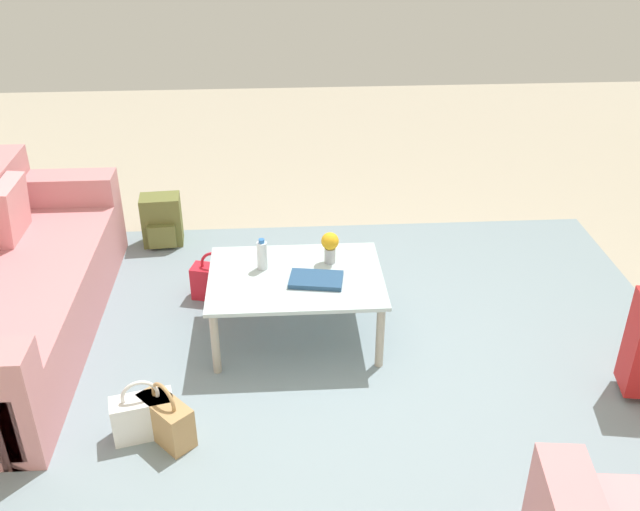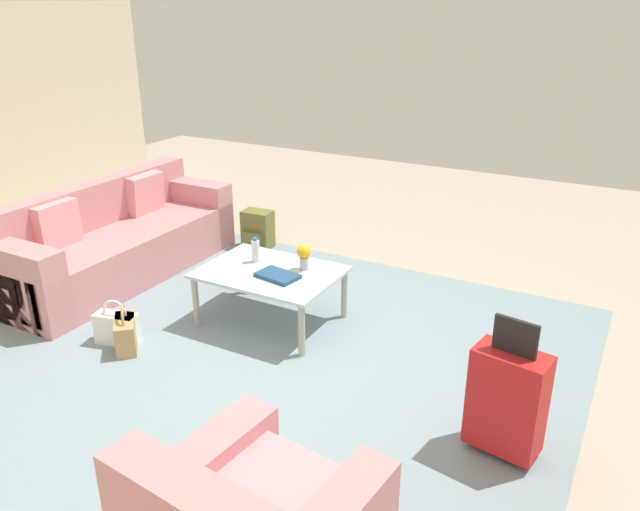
% 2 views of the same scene
% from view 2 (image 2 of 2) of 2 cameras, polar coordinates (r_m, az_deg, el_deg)
% --- Properties ---
extents(ground_plane, '(12.00, 12.00, 0.00)m').
position_cam_2_polar(ground_plane, '(4.51, -3.59, -9.79)').
color(ground_plane, '#A89E89').
extents(area_rug, '(5.20, 4.40, 0.01)m').
position_cam_2_polar(area_rug, '(4.68, -11.23, -8.85)').
color(area_rug, gray).
rests_on(area_rug, ground).
extents(couch, '(0.84, 2.34, 0.85)m').
position_cam_2_polar(couch, '(6.08, -18.30, 1.06)').
color(couch, '#C67F84').
rests_on(couch, ground).
extents(coffee_table, '(1.06, 0.78, 0.44)m').
position_cam_2_polar(coffee_table, '(4.89, -4.57, -1.94)').
color(coffee_table, silver).
rests_on(coffee_table, ground).
extents(water_bottle, '(0.06, 0.06, 0.20)m').
position_cam_2_polar(water_bottle, '(5.01, -5.92, 0.44)').
color(water_bottle, silver).
rests_on(water_bottle, coffee_table).
extents(coffee_table_book, '(0.34, 0.25, 0.03)m').
position_cam_2_polar(coffee_table_book, '(4.74, -3.90, -1.85)').
color(coffee_table_book, navy).
rests_on(coffee_table_book, coffee_table).
extents(flower_vase, '(0.11, 0.11, 0.21)m').
position_cam_2_polar(flower_vase, '(4.83, -1.48, 0.07)').
color(flower_vase, '#B2B7BC').
rests_on(flower_vase, coffee_table).
extents(suitcase_red, '(0.43, 0.28, 0.85)m').
position_cam_2_polar(suitcase_red, '(3.66, 16.74, -12.47)').
color(suitcase_red, red).
rests_on(suitcase_red, ground).
extents(handbag_tan, '(0.32, 0.33, 0.36)m').
position_cam_2_polar(handbag_tan, '(4.82, -17.34, -6.81)').
color(handbag_tan, tan).
rests_on(handbag_tan, ground).
extents(handbag_red, '(0.34, 0.22, 0.36)m').
position_cam_2_polar(handbag_red, '(5.63, -6.45, -1.57)').
color(handbag_red, red).
rests_on(handbag_red, ground).
extents(handbag_white, '(0.34, 0.21, 0.36)m').
position_cam_2_polar(handbag_white, '(4.92, -18.08, -6.27)').
color(handbag_white, white).
rests_on(handbag_white, ground).
extents(backpack_olive, '(0.31, 0.27, 0.40)m').
position_cam_2_polar(backpack_olive, '(6.47, -5.75, 2.30)').
color(backpack_olive, olive).
rests_on(backpack_olive, ground).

